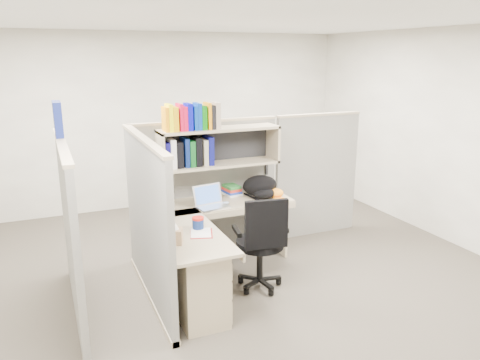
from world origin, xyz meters
name	(u,v)px	position (x,y,z in m)	size (l,w,h in m)	color
ground	(235,282)	(0.00, 0.00, 0.00)	(6.00, 6.00, 0.00)	#332E27
room_shell	(234,132)	(0.00, 0.00, 1.62)	(6.00, 6.00, 6.00)	#A9A498
cubicle	(187,193)	(-0.37, 0.45, 0.91)	(3.79, 1.84, 1.95)	#5B5C57
desk	(207,261)	(-0.41, -0.29, 0.44)	(1.74, 1.75, 0.73)	tan
laptop	(212,197)	(-0.10, 0.40, 0.85)	(0.34, 0.34, 0.24)	silver
backpack	(262,187)	(0.57, 0.54, 0.86)	(0.42, 0.33, 0.25)	black
orange_cap	(276,193)	(0.72, 0.48, 0.78)	(0.19, 0.21, 0.10)	orange
snack_canister	(198,223)	(-0.45, -0.15, 0.79)	(0.12, 0.12, 0.11)	navy
tissue_box	(175,232)	(-0.75, -0.42, 0.84)	(0.13, 0.13, 0.21)	tan
mouse	(226,203)	(0.08, 0.45, 0.75)	(0.08, 0.05, 0.03)	#8BA0C5
paper_cup	(209,195)	(-0.03, 0.72, 0.78)	(0.07, 0.07, 0.10)	white
book_stack	(232,190)	(0.28, 0.77, 0.79)	(0.18, 0.24, 0.12)	slate
loose_paper	(201,233)	(-0.46, -0.27, 0.73)	(0.19, 0.25, 0.00)	white
task_chair	(261,257)	(0.18, -0.26, 0.36)	(0.57, 0.52, 1.03)	black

